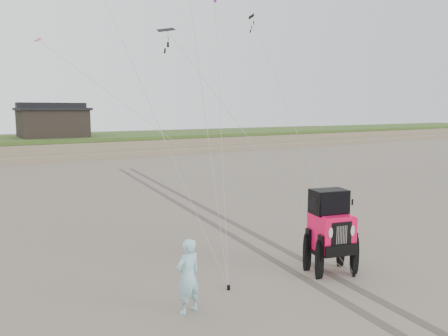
{
  "coord_description": "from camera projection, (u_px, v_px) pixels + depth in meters",
  "views": [
    {
      "loc": [
        -7.27,
        -8.21,
        4.39
      ],
      "look_at": [
        -0.0,
        3.0,
        2.6
      ],
      "focal_mm": 35.0,
      "sensor_mm": 36.0,
      "label": 1
    }
  ],
  "objects": [
    {
      "name": "ground",
      "position": [
        287.0,
        280.0,
        11.33
      ],
      "size": [
        160.0,
        160.0,
        0.0
      ],
      "primitive_type": "plane",
      "color": "#6B6054",
      "rests_on": "ground"
    },
    {
      "name": "dune_ridge",
      "position": [
        31.0,
        147.0,
        42.41
      ],
      "size": [
        160.0,
        14.25,
        1.73
      ],
      "color": "#7A6B54",
      "rests_on": "ground"
    },
    {
      "name": "cabin",
      "position": [
        53.0,
        122.0,
        42.75
      ],
      "size": [
        6.4,
        5.4,
        3.35
      ],
      "color": "black",
      "rests_on": "dune_ridge"
    },
    {
      "name": "jeep",
      "position": [
        331.0,
        240.0,
        11.73
      ],
      "size": [
        3.24,
        5.22,
        1.81
      ],
      "primitive_type": null,
      "rotation": [
        0.0,
        0.0,
        -0.25
      ],
      "color": "#FF0C4B",
      "rests_on": "ground"
    },
    {
      "name": "man",
      "position": [
        188.0,
        276.0,
        9.41
      ],
      "size": [
        0.66,
        0.49,
        1.65
      ],
      "primitive_type": "imported",
      "rotation": [
        0.0,
        0.0,
        3.3
      ],
      "color": "#88C8D3",
      "rests_on": "ground"
    },
    {
      "name": "stake_main",
      "position": [
        229.0,
        287.0,
        10.7
      ],
      "size": [
        0.08,
        0.08,
        0.12
      ],
      "primitive_type": "cylinder",
      "color": "black",
      "rests_on": "ground"
    },
    {
      "name": "stake_aux",
      "position": [
        354.0,
        275.0,
        11.54
      ],
      "size": [
        0.08,
        0.08,
        0.12
      ],
      "primitive_type": "cylinder",
      "color": "black",
      "rests_on": "ground"
    },
    {
      "name": "tire_tracks",
      "position": [
        200.0,
        211.0,
        19.07
      ],
      "size": [
        5.22,
        29.74,
        0.01
      ],
      "color": "#4C443D",
      "rests_on": "ground"
    }
  ]
}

